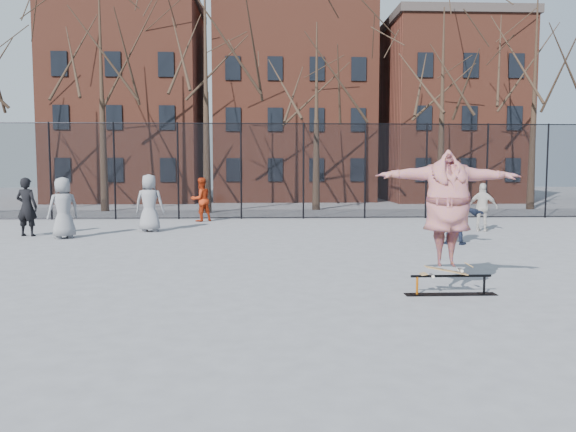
{
  "coord_description": "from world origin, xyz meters",
  "views": [
    {
      "loc": [
        -0.49,
        -10.44,
        2.16
      ],
      "look_at": [
        0.04,
        1.5,
        1.12
      ],
      "focal_mm": 35.0,
      "sensor_mm": 36.0,
      "label": 1
    }
  ],
  "objects_px": {
    "skateboard": "(446,272)",
    "bystander_extra": "(149,203)",
    "skate_rail": "(451,287)",
    "bystander_white": "(483,207)",
    "bystander_grey": "(63,208)",
    "bystander_red": "(201,200)",
    "bystander_navy": "(455,215)",
    "skater": "(448,212)",
    "bystander_black": "(27,207)"
  },
  "relations": [
    {
      "from": "bystander_navy",
      "to": "bystander_grey",
      "type": "bearing_deg",
      "value": 16.56
    },
    {
      "from": "skate_rail",
      "to": "skateboard",
      "type": "bearing_deg",
      "value": 180.0
    },
    {
      "from": "bystander_red",
      "to": "bystander_black",
      "type": "bearing_deg",
      "value": 7.99
    },
    {
      "from": "skate_rail",
      "to": "skater",
      "type": "bearing_deg",
      "value": 180.0
    },
    {
      "from": "bystander_red",
      "to": "bystander_extra",
      "type": "height_order",
      "value": "bystander_extra"
    },
    {
      "from": "skate_rail",
      "to": "bystander_navy",
      "type": "xyz_separation_m",
      "value": [
        2.2,
        6.18,
        0.69
      ]
    },
    {
      "from": "bystander_red",
      "to": "bystander_grey",
      "type": "bearing_deg",
      "value": 20.66
    },
    {
      "from": "skateboard",
      "to": "bystander_extra",
      "type": "relative_size",
      "value": 0.4
    },
    {
      "from": "skateboard",
      "to": "skater",
      "type": "distance_m",
      "value": 1.03
    },
    {
      "from": "bystander_grey",
      "to": "bystander_red",
      "type": "height_order",
      "value": "bystander_grey"
    },
    {
      "from": "bystander_navy",
      "to": "bystander_red",
      "type": "bearing_deg",
      "value": -16.34
    },
    {
      "from": "bystander_red",
      "to": "bystander_navy",
      "type": "height_order",
      "value": "bystander_red"
    },
    {
      "from": "skateboard",
      "to": "bystander_red",
      "type": "bearing_deg",
      "value": 112.92
    },
    {
      "from": "skateboard",
      "to": "bystander_white",
      "type": "height_order",
      "value": "bystander_white"
    },
    {
      "from": "skater",
      "to": "bystander_grey",
      "type": "relative_size",
      "value": 1.29
    },
    {
      "from": "skate_rail",
      "to": "bystander_black",
      "type": "height_order",
      "value": "bystander_black"
    },
    {
      "from": "skateboard",
      "to": "bystander_navy",
      "type": "bearing_deg",
      "value": 69.7
    },
    {
      "from": "skateboard",
      "to": "skater",
      "type": "xyz_separation_m",
      "value": [
        0.0,
        0.0,
        1.03
      ]
    },
    {
      "from": "bystander_navy",
      "to": "skater",
      "type": "bearing_deg",
      "value": 95.06
    },
    {
      "from": "skateboard",
      "to": "bystander_grey",
      "type": "relative_size",
      "value": 0.41
    },
    {
      "from": "skate_rail",
      "to": "bystander_red",
      "type": "distance_m",
      "value": 14.36
    },
    {
      "from": "skate_rail",
      "to": "bystander_grey",
      "type": "height_order",
      "value": "bystander_grey"
    },
    {
      "from": "bystander_grey",
      "to": "bystander_white",
      "type": "xyz_separation_m",
      "value": [
        13.42,
        1.26,
        -0.12
      ]
    },
    {
      "from": "skate_rail",
      "to": "bystander_extra",
      "type": "distance_m",
      "value": 11.94
    },
    {
      "from": "skateboard",
      "to": "skate_rail",
      "type": "bearing_deg",
      "value": 0.0
    },
    {
      "from": "skateboard",
      "to": "bystander_white",
      "type": "bearing_deg",
      "value": 65.08
    },
    {
      "from": "skater",
      "to": "bystander_black",
      "type": "xyz_separation_m",
      "value": [
        -10.49,
        8.59,
        -0.5
      ]
    },
    {
      "from": "skater",
      "to": "bystander_white",
      "type": "distance_m",
      "value": 10.17
    },
    {
      "from": "bystander_extra",
      "to": "bystander_black",
      "type": "bearing_deg",
      "value": 18.42
    },
    {
      "from": "bystander_grey",
      "to": "bystander_red",
      "type": "xyz_separation_m",
      "value": [
        3.57,
        5.23,
        -0.06
      ]
    },
    {
      "from": "skate_rail",
      "to": "bystander_extra",
      "type": "height_order",
      "value": "bystander_extra"
    },
    {
      "from": "skater",
      "to": "skate_rail",
      "type": "bearing_deg",
      "value": 8.56
    },
    {
      "from": "bystander_white",
      "to": "bystander_extra",
      "type": "bearing_deg",
      "value": 28.95
    },
    {
      "from": "bystander_grey",
      "to": "bystander_navy",
      "type": "relative_size",
      "value": 1.13
    },
    {
      "from": "bystander_white",
      "to": "bystander_navy",
      "type": "bearing_deg",
      "value": 87.89
    },
    {
      "from": "skater",
      "to": "bystander_grey",
      "type": "xyz_separation_m",
      "value": [
        -9.15,
        7.95,
        -0.48
      ]
    },
    {
      "from": "skate_rail",
      "to": "bystander_extra",
      "type": "xyz_separation_m",
      "value": [
        -6.99,
        9.65,
        0.83
      ]
    },
    {
      "from": "skate_rail",
      "to": "bystander_black",
      "type": "relative_size",
      "value": 0.85
    },
    {
      "from": "bystander_black",
      "to": "bystander_extra",
      "type": "relative_size",
      "value": 0.95
    },
    {
      "from": "bystander_red",
      "to": "skate_rail",
      "type": "bearing_deg",
      "value": 78.25
    },
    {
      "from": "bystander_red",
      "to": "bystander_extra",
      "type": "relative_size",
      "value": 0.91
    },
    {
      "from": "skater",
      "to": "bystander_extra",
      "type": "distance_m",
      "value": 11.87
    },
    {
      "from": "bystander_grey",
      "to": "bystander_white",
      "type": "height_order",
      "value": "bystander_grey"
    },
    {
      "from": "skater",
      "to": "bystander_red",
      "type": "height_order",
      "value": "skater"
    },
    {
      "from": "skater",
      "to": "bystander_extra",
      "type": "bearing_deg",
      "value": 134.12
    },
    {
      "from": "bystander_black",
      "to": "bystander_white",
      "type": "xyz_separation_m",
      "value": [
        14.77,
        0.61,
        -0.11
      ]
    },
    {
      "from": "skate_rail",
      "to": "bystander_extra",
      "type": "bearing_deg",
      "value": 125.91
    },
    {
      "from": "bystander_navy",
      "to": "bystander_extra",
      "type": "bearing_deg",
      "value": 4.67
    },
    {
      "from": "bystander_grey",
      "to": "bystander_red",
      "type": "distance_m",
      "value": 6.34
    },
    {
      "from": "skater",
      "to": "bystander_white",
      "type": "relative_size",
      "value": 1.48
    }
  ]
}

